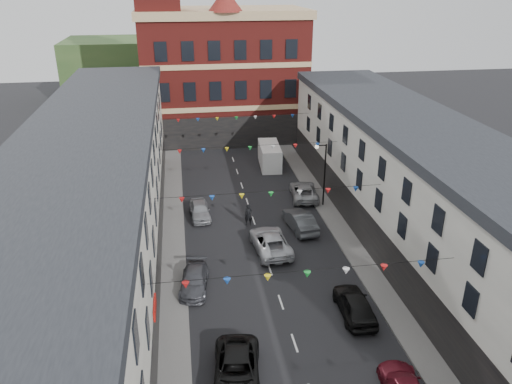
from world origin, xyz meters
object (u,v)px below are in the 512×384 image
car_left_d (194,280)px  car_right_d (355,304)px  moving_car (270,241)px  pedestrian (249,215)px  car_left_e (200,210)px  car_right_e (300,221)px  car_right_f (304,191)px  street_lamp (322,167)px  car_left_c (237,370)px  white_van (270,156)px

car_left_d → car_right_d: bearing=-16.7°
moving_car → pedestrian: pedestrian is taller
car_left_e → car_right_e: (8.17, -3.54, 0.08)m
car_right_e → car_right_f: car_right_e is taller
car_right_f → moving_car: bearing=68.4°
car_right_f → street_lamp: bearing=124.1°
car_right_d → car_right_f: (1.19, 18.06, -0.08)m
street_lamp → moving_car: bearing=-129.7°
car_right_d → pedestrian: (-4.82, 13.29, 0.14)m
car_left_c → car_right_f: bearing=75.3°
car_right_d → white_van: (-0.48, 27.20, 0.43)m
car_left_c → white_van: size_ratio=0.95×
street_lamp → car_left_d: 17.00m
white_van → pedestrian: white_van is taller
car_left_c → car_right_e: size_ratio=1.10×
car_left_c → moving_car: 13.84m
street_lamp → white_van: street_lamp is taller
car_right_e → pedestrian: bearing=-26.7°
car_left_c → pedestrian: pedestrian is taller
car_right_d → white_van: size_ratio=0.84×
car_left_c → moving_car: moving_car is taller
street_lamp → pedestrian: size_ratio=3.20×
car_right_d → moving_car: car_right_d is taller
car_left_e → car_right_e: bearing=-26.4°
car_left_e → pedestrian: (4.03, -2.10, 0.23)m
car_right_e → white_van: white_van is taller
car_right_e → car_right_f: bearing=-114.2°
car_right_f → moving_car: 10.54m
car_left_c → car_right_f: size_ratio=1.02×
car_left_d → car_left_e: 10.96m
white_van → pedestrian: (-4.34, -13.91, -0.29)m
car_right_d → car_right_e: 11.87m
moving_car → car_right_e: bearing=-138.8°
car_left_d → car_right_f: car_right_f is taller
car_left_e → white_van: white_van is taller
car_left_e → pedestrian: bearing=-30.5°
car_right_d → pedestrian: bearing=-68.1°
car_left_d → car_right_f: bearing=58.9°
car_right_e → car_right_f: 6.49m
car_left_c → moving_car: bearing=79.8°
street_lamp → white_van: 11.83m
street_lamp → car_right_f: (-1.08, 2.05, -3.19)m
car_right_e → pedestrian: size_ratio=2.55×
car_right_d → car_left_d: bearing=-22.6°
car_left_d → car_left_e: bearing=93.0°
car_left_d → car_left_c: bearing=-70.5°
car_left_d → car_right_d: 10.75m
car_left_e → car_left_c: bearing=-90.4°
street_lamp → pedestrian: bearing=-159.1°
car_left_d → car_right_d: size_ratio=0.95×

